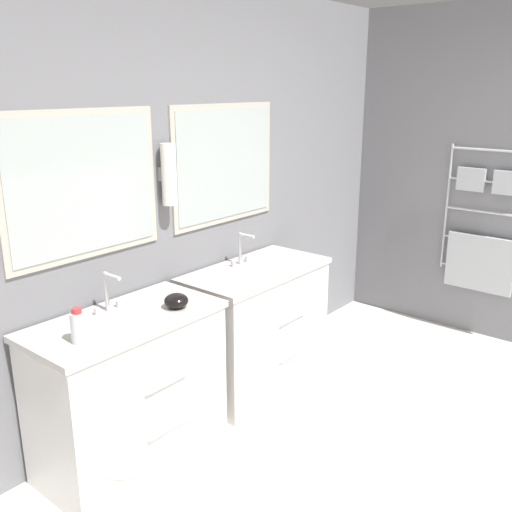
{
  "coord_description": "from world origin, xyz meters",
  "views": [
    {
      "loc": [
        -2.4,
        -0.43,
        1.99
      ],
      "look_at": [
        -0.09,
        1.47,
        1.09
      ],
      "focal_mm": 40.0,
      "sensor_mm": 36.0,
      "label": 1
    }
  ],
  "objects_px": {
    "vanity_left": "(134,390)",
    "toiletry_bottle": "(78,327)",
    "amenity_bowl": "(176,301)",
    "vanity_right": "(260,327)"
  },
  "relations": [
    {
      "from": "vanity_left",
      "to": "toiletry_bottle",
      "type": "relative_size",
      "value": 6.0
    },
    {
      "from": "vanity_left",
      "to": "amenity_bowl",
      "type": "height_order",
      "value": "amenity_bowl"
    },
    {
      "from": "toiletry_bottle",
      "to": "amenity_bowl",
      "type": "distance_m",
      "value": 0.59
    },
    {
      "from": "toiletry_bottle",
      "to": "amenity_bowl",
      "type": "bearing_deg",
      "value": -2.63
    },
    {
      "from": "amenity_bowl",
      "to": "toiletry_bottle",
      "type": "bearing_deg",
      "value": 177.37
    },
    {
      "from": "vanity_right",
      "to": "toiletry_bottle",
      "type": "relative_size",
      "value": 6.0
    },
    {
      "from": "vanity_right",
      "to": "amenity_bowl",
      "type": "relative_size",
      "value": 7.84
    },
    {
      "from": "vanity_left",
      "to": "vanity_right",
      "type": "xyz_separation_m",
      "value": [
        1.07,
        0.0,
        0.0
      ]
    },
    {
      "from": "vanity_left",
      "to": "toiletry_bottle",
      "type": "xyz_separation_m",
      "value": [
        -0.32,
        -0.05,
        0.49
      ]
    },
    {
      "from": "vanity_left",
      "to": "toiletry_bottle",
      "type": "height_order",
      "value": "toiletry_bottle"
    }
  ]
}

